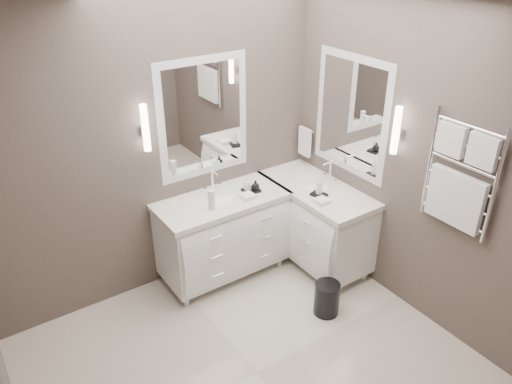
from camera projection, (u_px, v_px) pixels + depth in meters
floor at (257, 373)px, 3.88m from camera, size 3.20×3.00×0.01m
ceiling at (257, 4)px, 2.60m from camera, size 3.20×3.00×0.01m
wall_back at (159, 149)px, 4.33m from camera, size 3.20×0.01×2.70m
wall_front at (455, 378)px, 2.14m from camera, size 3.20×0.01×2.70m
wall_right at (420, 165)px, 4.04m from camera, size 0.01×3.00×2.70m
vanity_back at (223, 232)px, 4.76m from camera, size 1.24×0.59×0.97m
vanity_right at (315, 219)px, 4.96m from camera, size 0.59×1.24×0.97m
mirror_back at (204, 118)px, 4.45m from camera, size 0.90×0.02×1.10m
mirror_right at (351, 115)px, 4.52m from camera, size 0.02×0.90×1.10m
sconce_back at (145, 129)px, 4.09m from camera, size 0.06×0.06×0.40m
sconce_right at (396, 131)px, 4.04m from camera, size 0.06×0.06×0.40m
towel_bar_corner at (305, 141)px, 5.10m from camera, size 0.03×0.22×0.30m
towel_ladder at (459, 181)px, 3.70m from camera, size 0.06×0.58×0.90m
waste_bin at (327, 298)px, 4.41m from camera, size 0.23×0.23×0.31m
amenity_tray_back at (251, 190)px, 4.70m from camera, size 0.18×0.14×0.02m
amenity_tray_right at (319, 195)px, 4.63m from camera, size 0.14×0.17×0.02m
water_bottle at (211, 200)px, 4.37m from camera, size 0.08×0.08×0.18m
soap_bottle_a at (247, 184)px, 4.66m from camera, size 0.06×0.06×0.12m
soap_bottle_b at (256, 185)px, 4.66m from camera, size 0.09×0.09×0.10m
soap_bottle_c at (320, 186)px, 4.58m from camera, size 0.08×0.08×0.17m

